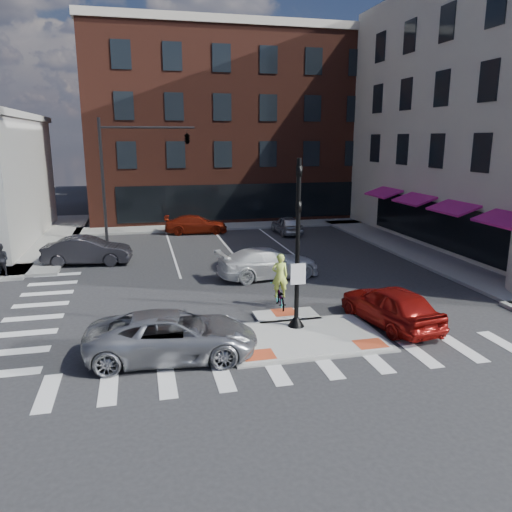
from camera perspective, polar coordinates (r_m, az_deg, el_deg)
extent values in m
plane|color=#28282B|center=(17.97, 4.98, -8.77)|extent=(120.00, 120.00, 0.00)
cube|color=gray|center=(17.52, 5.50, -9.27)|extent=(5.40, 3.60, 0.06)
cube|color=#A8A8A3|center=(17.51, 5.50, -9.18)|extent=(5.00, 3.20, 0.12)
cube|color=#A8A8A3|center=(19.37, 3.50, -6.88)|extent=(2.40, 1.40, 0.12)
cube|color=#C34422|center=(15.94, 0.30, -11.23)|extent=(1.00, 0.80, 0.01)
cube|color=#C34422|center=(17.15, 12.92, -9.74)|extent=(1.00, 0.80, 0.01)
cube|color=#C34422|center=(19.62, 3.25, -6.41)|extent=(0.90, 0.90, 0.01)
cube|color=gray|center=(36.85, -21.92, 1.95)|extent=(3.00, 20.00, 0.15)
cube|color=gray|center=(31.12, 18.28, 0.29)|extent=(3.00, 24.00, 0.15)
cube|color=gray|center=(39.26, -0.85, 3.57)|extent=(26.00, 3.00, 0.15)
cube|color=#54251A|center=(48.51, -3.50, 14.22)|extent=(24.00, 18.00, 15.00)
cube|color=beige|center=(49.23, -3.64, 23.22)|extent=(24.40, 18.40, 0.60)
cube|color=black|center=(39.97, -1.17, 6.24)|extent=(20.00, 0.12, 2.80)
cube|color=black|center=(31.46, 20.37, 3.28)|extent=(0.12, 16.00, 2.60)
cube|color=#C91A87|center=(26.09, 26.52, 3.79)|extent=(1.46, 3.00, 0.58)
cube|color=#C91A87|center=(30.89, 19.48, 5.72)|extent=(1.46, 3.00, 0.58)
cube|color=#C91A87|center=(36.05, 14.36, 7.05)|extent=(1.46, 3.00, 0.58)
cube|color=slate|center=(67.82, -12.40, 11.58)|extent=(10.00, 12.00, 10.00)
cube|color=brown|center=(71.24, -1.71, 12.75)|extent=(12.00, 12.00, 12.00)
cone|color=black|center=(18.20, 4.61, -7.30)|extent=(0.60, 0.60, 0.45)
cylinder|color=black|center=(17.40, 4.78, 1.53)|extent=(0.16, 0.16, 5.80)
cube|color=white|center=(17.55, 4.84, -2.07)|extent=(0.55, 0.04, 0.75)
imported|color=black|center=(17.09, 4.92, 8.44)|extent=(0.18, 0.22, 1.10)
imported|color=black|center=(17.24, 4.84, 4.46)|extent=(0.18, 0.22, 1.10)
cylinder|color=black|center=(33.97, -17.09, 8.13)|extent=(0.20, 0.20, 8.00)
cylinder|color=black|center=(33.80, -12.27, 14.17)|extent=(6.00, 0.14, 0.14)
imported|color=black|center=(33.95, -7.88, 13.32)|extent=(0.48, 2.24, 0.90)
imported|color=#9EA0A5|center=(15.98, -9.51, -8.94)|extent=(5.50, 2.90, 1.48)
imported|color=maroon|center=(19.04, 15.14, -5.46)|extent=(2.53, 4.71, 1.52)
imported|color=silver|center=(24.61, 1.42, -0.80)|extent=(5.29, 2.66, 1.47)
imported|color=#27262B|center=(28.68, -18.72, 0.59)|extent=(4.77, 2.11, 1.52)
imported|color=silver|center=(36.02, 3.58, 3.57)|extent=(1.60, 3.82, 1.29)
imported|color=maroon|center=(36.39, -6.87, 3.61)|extent=(4.62, 2.21, 1.30)
imported|color=#3F3F44|center=(20.34, 2.71, -4.65)|extent=(0.81, 1.85, 0.94)
imported|color=#C8E952|center=(20.08, 2.74, -2.26)|extent=(0.70, 0.50, 1.80)
imported|color=black|center=(27.26, -27.12, -0.40)|extent=(0.98, 0.91, 1.62)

